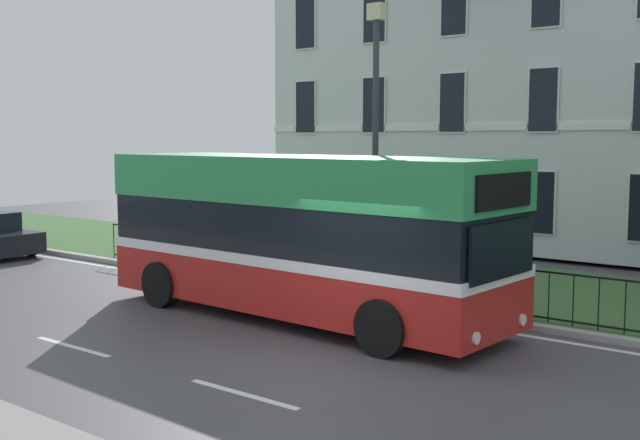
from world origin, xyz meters
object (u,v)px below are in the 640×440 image
Objects in this scene: georgian_townhouse at (563,64)px; street_lamp_post at (376,127)px; single_decker_bus at (300,233)px; litter_bin at (319,257)px.

georgian_townhouse is 2.76× the size of street_lamp_post.
single_decker_bus reaches higher than litter_bin.
georgian_townhouse is at bearing 94.21° from single_decker_bus.
street_lamp_post reaches higher than litter_bin.
street_lamp_post is 3.69m from litter_bin.
single_decker_bus is (0.37, -14.71, -4.39)m from georgian_townhouse.
single_decker_bus is 3.83m from litter_bin.
litter_bin is at bearing -97.83° from georgian_townhouse.
litter_bin is at bearing 124.98° from single_decker_bus.
georgian_townhouse is 12.89m from litter_bin.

